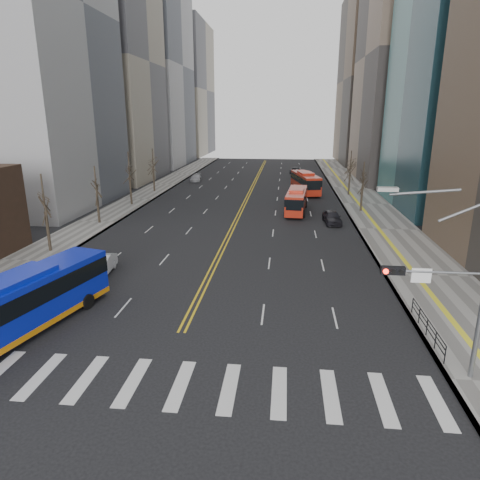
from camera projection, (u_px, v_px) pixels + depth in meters
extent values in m
plane|color=black|center=(157.00, 383.00, 20.63)|extent=(220.00, 220.00, 0.00)
cube|color=slate|center=(366.00, 204.00, 61.75)|extent=(7.00, 130.00, 0.15)
cube|color=slate|center=(138.00, 199.00, 65.23)|extent=(5.00, 130.00, 0.15)
cube|color=silver|center=(41.00, 375.00, 21.24)|extent=(0.70, 4.00, 0.01)
cube|color=silver|center=(86.00, 378.00, 20.99)|extent=(0.70, 4.00, 0.01)
cube|color=silver|center=(133.00, 382.00, 20.75)|extent=(0.70, 4.00, 0.01)
cube|color=silver|center=(180.00, 385.00, 20.51)|extent=(0.70, 4.00, 0.01)
cube|color=silver|center=(229.00, 388.00, 20.27)|extent=(0.70, 4.00, 0.01)
cube|color=silver|center=(279.00, 391.00, 20.03)|extent=(0.70, 4.00, 0.01)
cube|color=silver|center=(330.00, 395.00, 19.78)|extent=(0.70, 4.00, 0.01)
cube|color=silver|center=(383.00, 398.00, 19.54)|extent=(0.70, 4.00, 0.01)
cube|color=silver|center=(437.00, 402.00, 19.30)|extent=(0.70, 4.00, 0.01)
cube|color=gold|center=(250.00, 190.00, 73.13)|extent=(0.15, 100.00, 0.01)
cube|color=gold|center=(252.00, 191.00, 73.08)|extent=(0.15, 100.00, 0.01)
cube|color=#949496|center=(1.00, 5.00, 54.65)|extent=(22.00, 24.00, 52.00)
cube|color=gray|center=(93.00, 62.00, 80.58)|extent=(22.00, 22.00, 44.00)
cube|color=#949496|center=(143.00, 66.00, 105.67)|extent=(20.00, 26.00, 48.00)
cube|color=gray|center=(421.00, 55.00, 78.82)|extent=(20.00, 26.00, 46.00)
cube|color=gray|center=(179.00, 90.00, 137.23)|extent=(18.00, 30.00, 40.00)
cube|color=brown|center=(379.00, 80.00, 110.02)|extent=(18.00, 30.00, 42.00)
cylinder|color=slate|center=(436.00, 272.00, 19.67)|extent=(4.50, 0.12, 0.12)
cube|color=black|center=(393.00, 270.00, 19.87)|extent=(1.10, 0.28, 0.38)
cylinder|color=#FF190C|center=(386.00, 271.00, 19.75)|extent=(0.24, 0.08, 0.24)
cylinder|color=black|center=(394.00, 272.00, 19.71)|extent=(0.24, 0.08, 0.24)
cylinder|color=black|center=(401.00, 272.00, 19.68)|extent=(0.24, 0.08, 0.24)
cube|color=white|center=(421.00, 276.00, 19.79)|extent=(0.90, 0.06, 0.70)
cube|color=#999993|center=(387.00, 189.00, 18.86)|extent=(0.90, 0.35, 0.18)
cube|color=black|center=(428.00, 319.00, 24.57)|extent=(0.04, 6.00, 0.04)
cylinder|color=black|center=(445.00, 355.00, 21.85)|extent=(0.06, 0.06, 1.00)
cylinder|color=black|center=(435.00, 340.00, 23.28)|extent=(0.06, 0.06, 1.00)
cylinder|color=black|center=(427.00, 327.00, 24.71)|extent=(0.06, 0.06, 1.00)
cylinder|color=black|center=(419.00, 316.00, 26.14)|extent=(0.06, 0.06, 1.00)
cylinder|color=black|center=(412.00, 305.00, 27.57)|extent=(0.06, 0.06, 1.00)
cylinder|color=black|center=(48.00, 232.00, 39.85)|extent=(0.28, 0.28, 3.90)
cylinder|color=black|center=(98.00, 209.00, 50.39)|extent=(0.28, 0.28, 3.60)
cylinder|color=black|center=(131.00, 191.00, 60.82)|extent=(0.28, 0.28, 4.00)
cylinder|color=black|center=(154.00, 181.00, 71.35)|extent=(0.28, 0.28, 3.80)
cylinder|color=black|center=(362.00, 199.00, 56.66)|extent=(0.28, 0.28, 3.50)
cylinder|color=black|center=(349.00, 184.00, 68.08)|extent=(0.28, 0.28, 3.75)
cube|color=#0C1EBE|center=(20.00, 304.00, 24.87)|extent=(5.65, 12.98, 3.04)
cube|color=black|center=(19.00, 295.00, 24.71)|extent=(5.71, 13.01, 1.09)
cube|color=#0C1EBE|center=(16.00, 278.00, 24.41)|extent=(3.13, 4.83, 0.40)
cube|color=orange|center=(23.00, 325.00, 25.24)|extent=(5.71, 13.01, 0.35)
cylinder|color=black|center=(56.00, 296.00, 29.36)|extent=(0.53, 1.04, 1.00)
cylinder|color=black|center=(88.00, 301.00, 28.49)|extent=(0.53, 1.04, 1.00)
cube|color=#AD2312|center=(296.00, 200.00, 56.44)|extent=(3.10, 10.07, 2.53)
cube|color=black|center=(297.00, 196.00, 56.30)|extent=(3.16, 10.10, 0.92)
cube|color=#AD2312|center=(297.00, 190.00, 56.06)|extent=(2.10, 3.61, 0.40)
cylinder|color=black|center=(285.00, 213.00, 53.98)|extent=(0.39, 1.02, 1.00)
cylinder|color=black|center=(303.00, 214.00, 53.56)|extent=(0.39, 1.02, 1.00)
cylinder|color=black|center=(290.00, 203.00, 59.95)|extent=(0.39, 1.02, 1.00)
cylinder|color=black|center=(306.00, 204.00, 59.54)|extent=(0.39, 1.02, 1.00)
cube|color=#AD2312|center=(305.00, 182.00, 70.50)|extent=(4.67, 11.14, 2.81)
cube|color=black|center=(305.00, 179.00, 70.35)|extent=(4.73, 11.18, 1.01)
cube|color=#AD2312|center=(306.00, 173.00, 70.08)|extent=(2.72, 4.13, 0.40)
cylinder|color=black|center=(303.00, 194.00, 67.42)|extent=(0.50, 1.04, 1.00)
cylinder|color=black|center=(318.00, 193.00, 67.66)|extent=(0.50, 1.04, 1.00)
cylinder|color=black|center=(293.00, 187.00, 74.06)|extent=(0.50, 1.04, 1.00)
cylinder|color=black|center=(307.00, 186.00, 74.30)|extent=(0.50, 1.04, 1.00)
imported|color=white|center=(100.00, 266.00, 34.53)|extent=(2.01, 4.68, 1.50)
imported|color=black|center=(332.00, 217.00, 50.76)|extent=(2.21, 4.69, 1.55)
imported|color=#9A9A9F|center=(196.00, 178.00, 83.07)|extent=(2.39, 4.83, 1.35)
imported|color=black|center=(295.00, 171.00, 94.21)|extent=(2.53, 4.77, 1.28)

